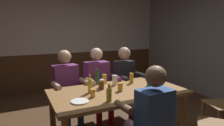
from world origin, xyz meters
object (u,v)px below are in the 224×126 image
Objects in this scene: person_0 at (67,85)px; pint_glass_0 at (120,87)px; pint_glass_1 at (102,83)px; pint_glass_4 at (132,78)px; dining_table at (118,97)px; plate_0 at (80,101)px; pint_glass_2 at (93,93)px; bottle_3 at (149,80)px; pint_glass_3 at (101,85)px; pint_glass_6 at (104,79)px; bottle_0 at (90,85)px; pint_glass_5 at (115,80)px; bottle_2 at (97,78)px; person_1 at (98,81)px; person_3 at (150,115)px; person_2 at (127,78)px; plate_1 at (156,80)px; bottle_1 at (109,94)px.

person_0 is 11.08× the size of pint_glass_0.
pint_glass_4 is (0.50, -0.00, 0.02)m from pint_glass_1.
pint_glass_4 is (0.37, 0.24, 0.17)m from dining_table.
pint_glass_2 is (0.20, 0.09, 0.04)m from plate_0.
bottle_3 is (1.05, -0.73, 0.14)m from person_0.
pint_glass_6 is at bearing 57.55° from pint_glass_3.
pint_glass_3 is at bearing 48.83° from pint_glass_2.
bottle_0 is (0.16, -0.65, 0.15)m from person_0.
pint_glass_0 is at bearing 8.86° from pint_glass_2.
plate_0 is at bearing -155.66° from pint_glass_4.
pint_glass_5 is (0.07, 0.29, 0.02)m from pint_glass_0.
pint_glass_1 is (0.01, -0.17, -0.04)m from bottle_2.
plate_0 is 0.82m from pint_glass_5.
person_1 is 0.38m from bottle_2.
pint_glass_0 is (0.55, -0.76, 0.11)m from person_0.
bottle_2 reaches higher than bottle_3.
bottle_0 is 0.50m from pint_glass_5.
person_3 is 0.89m from bottle_3.
bottle_2 reaches higher than pint_glass_2.
person_2 is 0.92m from pint_glass_0.
person_1 is (0.00, 0.73, 0.05)m from dining_table.
bottle_3 is 0.93m from pint_glass_2.
pint_glass_4 reaches higher than pint_glass_2.
person_3 is (0.53, -1.44, -0.02)m from person_0.
plate_0 is at bearing -163.87° from plate_1.
person_2 is 1.34m from bottle_1.
pint_glass_1 is at bearing 74.74° from bottle_1.
pint_glass_0 is at bearing -43.35° from pint_glass_3.
bottle_0 is 1.73× the size of pint_glass_6.
person_2 reaches higher than bottle_1.
person_0 is 7.94× the size of pint_glass_4.
plate_1 is at bearing 14.85° from dining_table.
bottle_0 is (-0.37, 0.79, 0.16)m from person_3.
person_2 reaches higher than dining_table.
pint_glass_1 is at bearing 118.95° from dining_table.
pint_glass_3 is at bearing 22.03° from bottle_0.
person_1 reaches higher than pint_glass_1.
bottle_0 is (-0.38, 0.08, 0.19)m from dining_table.
pint_glass_5 is (0.08, 0.26, 0.17)m from dining_table.
pint_glass_3 is (-0.18, 0.87, 0.12)m from person_3.
person_1 is 0.77m from bottle_0.
person_1 is at bearing 71.99° from pint_glass_3.
person_0 is at bearing 98.90° from pint_glass_2.
bottle_2 is at bearing 78.88° from bottle_1.
pint_glass_6 is at bearing 55.30° from pint_glass_1.
person_3 reaches higher than pint_glass_3.
bottle_2 is 0.12m from pint_glass_6.
pint_glass_4 reaches higher than plate_1.
bottle_0 is (-1.21, -0.14, 0.09)m from plate_1.
bottle_3 is at bearing 50.00° from person_3.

